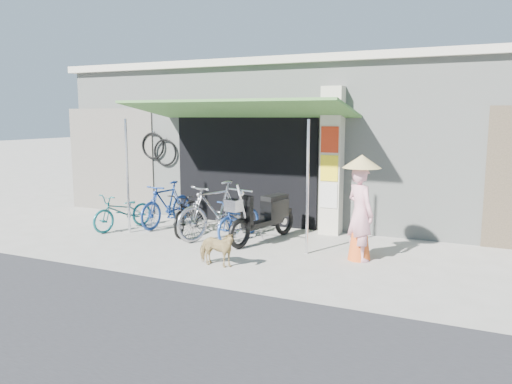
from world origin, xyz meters
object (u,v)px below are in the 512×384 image
at_px(bike_blue, 167,204).
at_px(bike_silver, 216,210).
at_px(bike_teal, 123,211).
at_px(moped, 265,216).
at_px(bike_black, 188,212).
at_px(nun, 360,209).
at_px(street_dog, 216,249).
at_px(bike_navy, 240,219).

height_order(bike_blue, bike_silver, bike_silver).
height_order(bike_teal, moped, moped).
bearing_deg(moped, bike_black, -165.94).
distance_m(bike_teal, moped, 3.18).
height_order(bike_silver, nun, nun).
relative_size(bike_black, street_dog, 2.30).
height_order(bike_black, nun, nun).
distance_m(moped, nun, 2.07).
height_order(bike_blue, moped, moped).
distance_m(street_dog, moped, 1.87).
bearing_deg(moped, nun, 0.33).
bearing_deg(bike_silver, bike_black, -172.11).
relative_size(bike_blue, moped, 0.85).
relative_size(bike_teal, bike_navy, 1.00).
xyz_separation_m(moped, nun, (1.97, -0.51, 0.38)).
xyz_separation_m(bike_silver, street_dog, (0.94, -1.69, -0.27)).
bearing_deg(street_dog, bike_teal, 65.18).
xyz_separation_m(bike_black, nun, (3.73, -0.54, 0.46)).
relative_size(bike_blue, bike_black, 1.02).
distance_m(bike_silver, street_dog, 1.95).
bearing_deg(bike_blue, bike_silver, -11.06).
xyz_separation_m(bike_blue, nun, (4.45, -0.81, 0.39)).
relative_size(street_dog, moped, 0.37).
relative_size(bike_black, nun, 0.90).
bearing_deg(bike_teal, nun, 11.66).
distance_m(bike_blue, nun, 4.54).
bearing_deg(bike_navy, bike_silver, -152.28).
xyz_separation_m(bike_blue, bike_black, (0.72, -0.27, -0.07)).
bearing_deg(bike_silver, bike_blue, -175.10).
distance_m(bike_navy, nun, 2.62).
xyz_separation_m(bike_blue, bike_silver, (1.50, -0.47, 0.07)).
bearing_deg(bike_teal, moped, 19.67).
bearing_deg(moped, bike_teal, -159.11).
height_order(bike_silver, bike_navy, bike_silver).
distance_m(bike_teal, nun, 5.16).
bearing_deg(nun, moped, 26.03).
bearing_deg(bike_blue, street_dog, -35.19).
height_order(bike_teal, bike_black, bike_black).
distance_m(bike_black, street_dog, 2.56).
bearing_deg(bike_blue, nun, -4.04).
distance_m(bike_blue, moped, 2.50).
xyz_separation_m(street_dog, moped, (0.04, 1.86, 0.21)).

